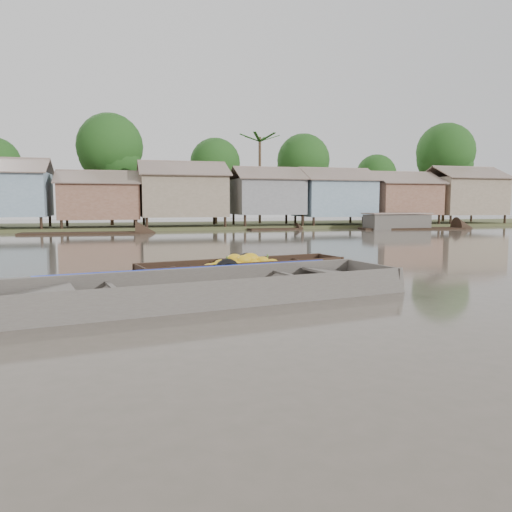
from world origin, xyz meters
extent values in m
plane|color=#4F493C|center=(0.00, 0.00, 0.00)|extent=(120.00, 120.00, 0.00)
cube|color=#384723|center=(0.00, 33.00, 0.00)|extent=(120.00, 12.00, 0.50)
cube|color=gray|center=(-10.50, 29.50, 2.70)|extent=(6.20, 5.20, 3.20)
cube|color=brown|center=(-10.50, 30.90, 4.75)|extent=(6.60, 3.02, 1.28)
cube|color=brown|center=(-3.80, 29.50, 2.20)|extent=(5.80, 4.60, 2.70)
cube|color=brown|center=(-3.80, 28.26, 4.00)|extent=(6.20, 2.67, 1.14)
cube|color=brown|center=(-3.80, 30.74, 4.00)|extent=(6.20, 2.67, 1.14)
cube|color=#7C6B56|center=(2.50, 29.50, 2.65)|extent=(6.50, 5.30, 3.30)
cube|color=brown|center=(2.50, 28.07, 4.75)|extent=(6.90, 3.08, 1.31)
cube|color=brown|center=(2.50, 30.93, 4.75)|extent=(6.90, 3.08, 1.31)
cube|color=slate|center=(9.50, 29.50, 2.60)|extent=(5.40, 4.70, 2.90)
cube|color=brown|center=(9.50, 28.23, 4.50)|extent=(5.80, 2.73, 1.17)
cube|color=brown|center=(9.50, 30.77, 4.50)|extent=(5.80, 2.73, 1.17)
cube|color=gray|center=(15.50, 29.50, 2.50)|extent=(6.00, 5.00, 3.10)
cube|color=brown|center=(15.50, 28.15, 4.50)|extent=(6.40, 2.90, 1.24)
cube|color=brown|center=(15.50, 30.85, 4.50)|extent=(6.40, 2.90, 1.24)
cube|color=brown|center=(22.00, 29.50, 2.45)|extent=(5.70, 4.90, 2.80)
cube|color=brown|center=(22.00, 28.18, 4.30)|extent=(6.10, 2.85, 1.21)
cube|color=brown|center=(22.00, 30.82, 4.30)|extent=(6.10, 2.85, 1.21)
cube|color=#7C6B56|center=(28.50, 29.50, 2.70)|extent=(6.30, 5.10, 3.40)
cube|color=brown|center=(28.50, 28.12, 4.85)|extent=(6.70, 2.96, 1.26)
cube|color=brown|center=(28.50, 30.88, 4.85)|extent=(6.70, 2.96, 1.26)
cylinder|color=#473323|center=(-3.00, 33.00, 3.15)|extent=(0.28, 0.28, 6.30)
sphere|color=#123611|center=(-3.00, 33.00, 6.75)|extent=(5.40, 5.40, 5.40)
cylinder|color=#473323|center=(6.00, 34.00, 2.62)|extent=(0.28, 0.28, 5.25)
sphere|color=#123611|center=(6.00, 34.00, 5.62)|extent=(4.50, 4.50, 4.50)
cylinder|color=#473323|center=(14.00, 33.00, 2.80)|extent=(0.28, 0.28, 5.60)
sphere|color=#123611|center=(14.00, 33.00, 6.00)|extent=(4.80, 4.80, 4.80)
cylinder|color=#473323|center=(22.00, 34.00, 2.27)|extent=(0.28, 0.28, 4.55)
sphere|color=#123611|center=(22.00, 34.00, 4.88)|extent=(3.90, 3.90, 3.90)
cylinder|color=#473323|center=(29.00, 33.00, 3.32)|extent=(0.28, 0.28, 6.65)
sphere|color=#123611|center=(29.00, 33.00, 7.12)|extent=(5.70, 5.70, 5.70)
cylinder|color=#473323|center=(10.00, 33.50, 4.00)|extent=(0.24, 0.24, 8.00)
cube|color=black|center=(1.03, 3.15, -0.08)|extent=(6.04, 2.33, 0.08)
cube|color=black|center=(0.89, 3.78, 0.16)|extent=(5.96, 1.40, 0.56)
cube|color=black|center=(1.16, 2.52, 0.16)|extent=(5.96, 1.40, 0.56)
cube|color=black|center=(3.93, 3.75, 0.16)|extent=(0.33, 1.30, 0.53)
cube|color=black|center=(3.42, 3.65, 0.23)|extent=(1.24, 1.32, 0.20)
cube|color=black|center=(-1.88, 2.54, 0.16)|extent=(0.33, 1.30, 0.53)
cube|color=black|center=(-1.37, 2.64, 0.23)|extent=(1.24, 1.32, 0.20)
cube|color=black|center=(-0.36, 2.86, 0.27)|extent=(0.36, 1.26, 0.05)
cube|color=black|center=(2.41, 3.44, 0.27)|extent=(0.36, 1.26, 0.05)
ellipsoid|color=yellow|center=(0.76, 3.23, 0.36)|extent=(0.48, 0.38, 0.26)
ellipsoid|color=yellow|center=(0.29, 2.78, 0.26)|extent=(0.54, 0.43, 0.30)
ellipsoid|color=yellow|center=(0.94, 3.27, 0.38)|extent=(0.52, 0.41, 0.28)
ellipsoid|color=yellow|center=(2.10, 2.99, 0.20)|extent=(0.45, 0.36, 0.25)
ellipsoid|color=yellow|center=(1.20, 3.15, 0.48)|extent=(0.55, 0.44, 0.30)
ellipsoid|color=yellow|center=(0.39, 2.79, 0.27)|extent=(0.48, 0.38, 0.27)
ellipsoid|color=yellow|center=(1.25, 3.61, 0.25)|extent=(0.45, 0.36, 0.25)
ellipsoid|color=yellow|center=(0.39, 2.69, 0.20)|extent=(0.53, 0.42, 0.29)
ellipsoid|color=yellow|center=(0.34, 2.68, 0.22)|extent=(0.53, 0.42, 0.29)
ellipsoid|color=yellow|center=(0.71, 2.79, 0.33)|extent=(0.42, 0.33, 0.23)
ellipsoid|color=yellow|center=(0.03, 3.08, 0.24)|extent=(0.50, 0.39, 0.27)
ellipsoid|color=yellow|center=(1.20, 2.82, 0.23)|extent=(0.44, 0.35, 0.24)
ellipsoid|color=yellow|center=(0.34, 3.07, 0.35)|extent=(0.47, 0.37, 0.26)
ellipsoid|color=yellow|center=(1.42, 3.17, 0.39)|extent=(0.50, 0.39, 0.27)
ellipsoid|color=yellow|center=(1.04, 3.25, 0.46)|extent=(0.42, 0.33, 0.23)
ellipsoid|color=yellow|center=(1.85, 3.16, 0.30)|extent=(0.50, 0.39, 0.27)
ellipsoid|color=yellow|center=(1.25, 3.00, 0.34)|extent=(0.47, 0.37, 0.26)
ellipsoid|color=yellow|center=(0.81, 3.37, 0.31)|extent=(0.44, 0.35, 0.24)
ellipsoid|color=yellow|center=(1.54, 3.08, 0.41)|extent=(0.43, 0.34, 0.23)
ellipsoid|color=yellow|center=(0.82, 3.02, 0.39)|extent=(0.51, 0.40, 0.28)
ellipsoid|color=yellow|center=(0.96, 2.97, 0.44)|extent=(0.52, 0.41, 0.28)
ellipsoid|color=yellow|center=(0.18, 2.61, 0.15)|extent=(0.43, 0.34, 0.24)
ellipsoid|color=yellow|center=(0.15, 2.92, 0.27)|extent=(0.55, 0.43, 0.30)
ellipsoid|color=yellow|center=(0.74, 3.14, 0.48)|extent=(0.52, 0.41, 0.28)
ellipsoid|color=yellow|center=(1.64, 3.58, 0.24)|extent=(0.47, 0.37, 0.26)
ellipsoid|color=yellow|center=(0.81, 3.32, 0.35)|extent=(0.48, 0.38, 0.27)
cylinder|color=#3F6626|center=(0.50, 3.04, 0.47)|extent=(0.04, 0.04, 0.19)
cylinder|color=#3F6626|center=(1.24, 3.19, 0.47)|extent=(0.04, 0.04, 0.19)
cylinder|color=#3F6626|center=(1.76, 3.30, 0.47)|extent=(0.04, 0.04, 0.19)
torus|color=black|center=(1.30, 3.95, 0.18)|extent=(0.78, 0.34, 0.76)
torus|color=black|center=(0.33, 2.26, 0.18)|extent=(0.85, 0.36, 0.82)
cube|color=#48413D|center=(-0.50, -0.19, -0.08)|extent=(8.62, 3.28, 0.08)
cube|color=#48413D|center=(-0.69, 0.83, 0.22)|extent=(8.51, 1.70, 0.69)
cube|color=#48413D|center=(-0.32, -1.20, 0.22)|extent=(8.51, 1.70, 0.69)
cube|color=#48413D|center=(3.65, 0.56, 0.22)|extent=(0.43, 2.08, 0.65)
cube|color=#48413D|center=(2.92, 0.43, 0.31)|extent=(1.76, 2.04, 0.26)
cube|color=#48413D|center=(-3.93, -0.80, 0.31)|extent=(1.76, 2.04, 0.26)
cube|color=#48413D|center=(-2.49, -0.55, 0.36)|extent=(0.46, 2.01, 0.05)
cube|color=#48413D|center=(1.48, 0.17, 0.36)|extent=(0.46, 2.01, 0.05)
cube|color=#665E54|center=(-0.50, -0.19, -0.02)|extent=(6.61, 2.76, 0.02)
cube|color=#1025A5|center=(-0.70, 0.89, 0.49)|extent=(6.87, 1.33, 0.17)
torus|color=olive|center=(2.17, -0.06, 0.01)|extent=(0.48, 0.48, 0.07)
torus|color=olive|center=(2.17, -0.06, 0.05)|extent=(0.39, 0.39, 0.07)
cube|color=black|center=(-4.91, 24.63, -0.05)|extent=(7.80, 2.10, 0.35)
cube|color=black|center=(9.30, 26.77, -0.05)|extent=(4.31, 1.48, 0.35)
cube|color=black|center=(20.09, 24.62, -0.05)|extent=(8.40, 2.92, 0.35)
cube|color=black|center=(19.00, 25.00, 0.55)|extent=(5.00, 2.00, 1.20)
camera|label=1|loc=(-2.35, -10.52, 2.03)|focal=35.00mm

